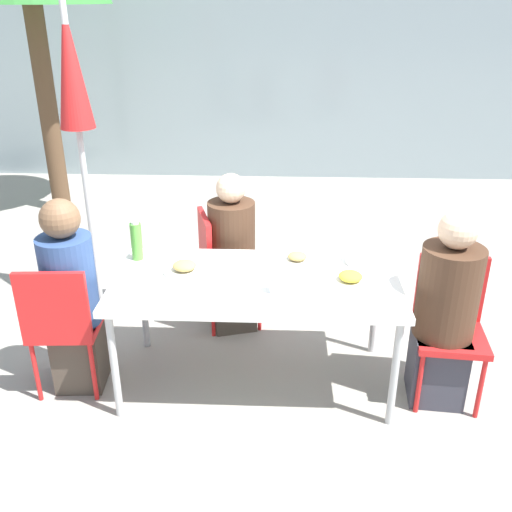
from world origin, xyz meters
TOP-DOWN VIEW (x-y plane):
  - ground_plane at (0.00, 0.00)m, footprint 24.00×24.00m
  - building_facade at (0.00, 4.65)m, footprint 10.00×0.20m
  - dining_table at (0.00, 0.00)m, footprint 1.69×0.85m
  - chair_left at (-1.14, -0.15)m, footprint 0.42×0.42m
  - person_left at (-1.09, -0.07)m, footprint 0.31×0.31m
  - chair_right at (1.15, -0.03)m, footprint 0.44×0.44m
  - person_right at (1.09, -0.10)m, footprint 0.35×0.35m
  - chair_far at (-0.29, 0.70)m, footprint 0.50×0.50m
  - person_far at (-0.20, 0.68)m, footprint 0.37×0.37m
  - closed_umbrella at (-1.28, 0.92)m, footprint 0.36×0.36m
  - plate_0 at (-0.43, 0.08)m, footprint 0.26×0.26m
  - plate_1 at (0.25, 0.25)m, footprint 0.22×0.22m
  - plate_2 at (0.55, -0.02)m, footprint 0.25×0.25m
  - bottle at (-0.76, 0.25)m, footprint 0.07×0.07m
  - drinking_cup at (0.11, -0.15)m, footprint 0.08×0.08m
  - salad_bowl at (0.64, 0.26)m, footprint 0.19×0.19m

SIDE VIEW (x-z plane):
  - ground_plane at x=0.00m, z-range 0.00..0.00m
  - chair_left at x=-1.14m, z-range 0.07..0.94m
  - chair_right at x=1.15m, z-range 0.07..0.94m
  - chair_far at x=-0.29m, z-range 0.07..0.94m
  - person_far at x=-0.20m, z-range -0.03..1.13m
  - person_right at x=1.09m, z-range -0.03..1.17m
  - person_left at x=-1.09m, z-range -0.02..1.21m
  - dining_table at x=0.00m, z-range 0.31..1.04m
  - plate_1 at x=0.25m, z-range 0.72..0.78m
  - plate_2 at x=0.55m, z-range 0.72..0.79m
  - plate_0 at x=-0.43m, z-range 0.72..0.79m
  - salad_bowl at x=0.64m, z-range 0.72..0.79m
  - drinking_cup at x=0.11m, z-range 0.72..0.82m
  - bottle at x=-0.76m, z-range 0.72..0.98m
  - building_facade at x=0.00m, z-range 0.00..3.00m
  - closed_umbrella at x=-1.28m, z-range 0.45..2.68m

